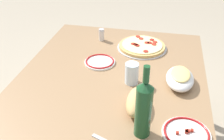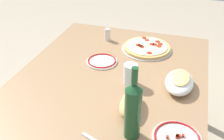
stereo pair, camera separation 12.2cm
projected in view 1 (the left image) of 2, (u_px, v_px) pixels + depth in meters
dining_table at (112, 88)px, 1.61m from camera, size 1.31×1.07×0.70m
pepperoni_pizza at (142, 46)px, 1.83m from camera, size 0.34×0.34×0.03m
baked_pasta_dish at (180, 78)px, 1.45m from camera, size 0.24×0.15×0.08m
wine_bottle at (144, 108)px, 1.08m from camera, size 0.07×0.07×0.34m
water_glass at (132, 73)px, 1.45m from camera, size 0.07×0.07×0.12m
side_plate_near at (186, 133)px, 1.15m from camera, size 0.21×0.21×0.02m
side_plate_far at (100, 62)px, 1.66m from camera, size 0.19×0.19×0.02m
bread_loaf at (136, 102)px, 1.28m from camera, size 0.22×0.09×0.08m
spice_shaker at (102, 35)px, 1.91m from camera, size 0.04×0.04×0.09m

